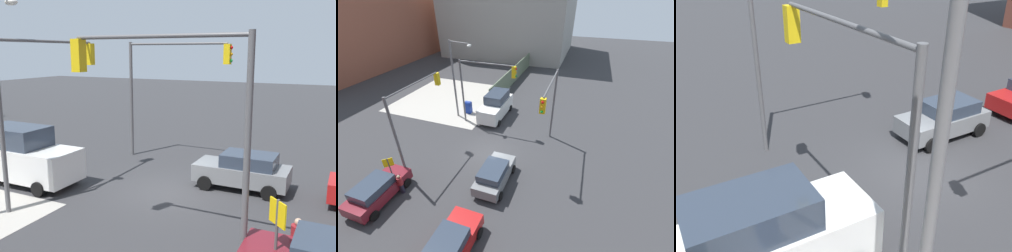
# 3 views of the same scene
# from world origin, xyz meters

# --- Properties ---
(ground_plane) EXTENTS (120.00, 120.00, 0.00)m
(ground_plane) POSITION_xyz_m (0.00, 0.00, 0.00)
(ground_plane) COLOR #333335
(sidewalk_corner) EXTENTS (12.00, 12.00, 0.01)m
(sidewalk_corner) POSITION_xyz_m (9.00, 9.00, 0.01)
(sidewalk_corner) COLOR #ADA89E
(sidewalk_corner) RESTS_ON ground
(construction_fence) EXTENTS (21.67, 0.12, 2.40)m
(construction_fence) POSITION_xyz_m (18.83, 3.20, 1.20)
(construction_fence) COLOR #607056
(construction_fence) RESTS_ON ground
(building_warehouse_north) EXTENTS (32.00, 18.00, 15.69)m
(building_warehouse_north) POSITION_xyz_m (17.76, 34.00, 7.84)
(building_warehouse_north) COLOR #93513D
(building_warehouse_north) RESTS_ON ground
(building_loft_east) EXTENTS (20.00, 24.00, 16.60)m
(building_loft_east) POSITION_xyz_m (36.00, 9.74, 8.30)
(building_loft_east) COLOR #9E9B93
(building_loft_east) RESTS_ON ground
(smokestack) EXTENTS (1.80, 1.80, 14.50)m
(smokestack) POSITION_xyz_m (29.11, 30.00, 7.25)
(smokestack) COLOR brown
(smokestack) RESTS_ON ground
(traffic_signal_nw_corner) EXTENTS (5.69, 0.36, 6.50)m
(traffic_signal_nw_corner) POSITION_xyz_m (-2.32, 4.50, 4.64)
(traffic_signal_nw_corner) COLOR #59595B
(traffic_signal_nw_corner) RESTS_ON ground
(traffic_signal_se_corner) EXTENTS (5.99, 0.36, 6.50)m
(traffic_signal_se_corner) POSITION_xyz_m (2.20, -4.50, 4.66)
(traffic_signal_se_corner) COLOR #59595B
(traffic_signal_se_corner) RESTS_ON ground
(traffic_signal_ne_corner) EXTENTS (0.36, 5.66, 6.50)m
(traffic_signal_ne_corner) POSITION_xyz_m (4.50, 2.33, 4.64)
(traffic_signal_ne_corner) COLOR #59595B
(traffic_signal_ne_corner) RESTS_ON ground
(street_lamp_corner) EXTENTS (0.91, 2.62, 8.00)m
(street_lamp_corner) POSITION_xyz_m (5.12, 5.44, 4.70)
(street_lamp_corner) COLOR slate
(street_lamp_corner) RESTS_ON ground
(warning_sign_two_way) EXTENTS (0.48, 0.48, 2.40)m
(warning_sign_two_way) POSITION_xyz_m (-5.40, 4.82, 1.64)
(warning_sign_two_way) COLOR #4C4C4C
(warning_sign_two_way) RESTS_ON ground
(mailbox_blue) EXTENTS (0.56, 0.64, 1.43)m
(mailbox_blue) POSITION_xyz_m (6.20, 5.00, 0.76)
(mailbox_blue) COLOR navy
(mailbox_blue) RESTS_ON ground
(sedan_gray) EXTENTS (4.07, 2.02, 1.62)m
(sedan_gray) POSITION_xyz_m (-2.83, -1.84, 0.84)
(sedan_gray) COLOR slate
(sedan_gray) RESTS_ON ground
(hatchback_maroon) EXTENTS (4.23, 2.02, 1.62)m
(hatchback_maroon) POSITION_xyz_m (-6.76, 4.80, 0.84)
(hatchback_maroon) COLOR maroon
(hatchback_maroon) RESTS_ON ground
(sedan_red) EXTENTS (4.40, 2.02, 1.62)m
(sedan_red) POSITION_xyz_m (-8.59, -1.68, 0.84)
(sedan_red) COLOR #B21919
(sedan_red) RESTS_ON ground
(van_white_delivery) EXTENTS (5.40, 2.32, 2.62)m
(van_white_delivery) POSITION_xyz_m (6.57, 1.80, 1.28)
(van_white_delivery) COLOR white
(van_white_delivery) RESTS_ON ground
(pedestrian_crossing) EXTENTS (0.36, 0.36, 1.56)m
(pedestrian_crossing) POSITION_xyz_m (-5.80, 3.80, 0.80)
(pedestrian_crossing) COLOR maroon
(pedestrian_crossing) RESTS_ON ground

